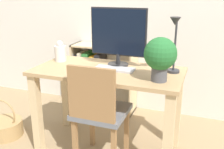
% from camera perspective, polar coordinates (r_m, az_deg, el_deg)
% --- Properties ---
extents(ground_plane, '(10.00, 10.00, 0.00)m').
position_cam_1_polar(ground_plane, '(2.47, -0.83, -15.50)').
color(ground_plane, '#997F5B').
extents(desk, '(1.22, 0.61, 0.74)m').
position_cam_1_polar(desk, '(2.20, -0.90, -2.80)').
color(desk, tan).
rests_on(desk, ground_plane).
extents(monitor, '(0.49, 0.18, 0.49)m').
position_cam_1_polar(monitor, '(2.21, 1.39, 8.77)').
color(monitor, '#232326').
rests_on(monitor, desk).
extents(keyboard, '(0.33, 0.13, 0.02)m').
position_cam_1_polar(keyboard, '(2.14, 0.55, 1.24)').
color(keyboard, '#B2B2B7').
rests_on(keyboard, desk).
extents(vase, '(0.10, 0.10, 0.19)m').
position_cam_1_polar(vase, '(2.44, -11.18, 4.73)').
color(vase, silver).
rests_on(vase, desk).
extents(desk_lamp, '(0.10, 0.19, 0.44)m').
position_cam_1_polar(desk_lamp, '(2.02, 13.47, 7.36)').
color(desk_lamp, '#2D2D33').
rests_on(desk_lamp, desk).
extents(potted_plant, '(0.23, 0.23, 0.32)m').
position_cam_1_polar(potted_plant, '(1.87, 10.47, 4.04)').
color(potted_plant, '#4C4C51').
rests_on(potted_plant, desk).
extents(chair, '(0.40, 0.40, 0.86)m').
position_cam_1_polar(chair, '(2.04, -2.95, -7.86)').
color(chair, slate).
rests_on(chair, ground_plane).
extents(bookshelf, '(0.72, 0.28, 0.77)m').
position_cam_1_polar(bookshelf, '(3.09, -3.76, -0.56)').
color(bookshelf, '#D8BC8C').
rests_on(bookshelf, ground_plane).
extents(basket, '(0.33, 0.33, 0.38)m').
position_cam_1_polar(basket, '(2.80, -22.26, -10.53)').
color(basket, tan).
rests_on(basket, ground_plane).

